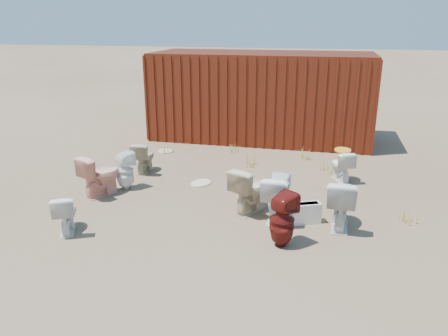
% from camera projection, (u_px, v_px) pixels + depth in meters
% --- Properties ---
extents(ground, '(100.00, 100.00, 0.00)m').
position_uv_depth(ground, '(216.00, 207.00, 7.95)').
color(ground, brown).
rests_on(ground, ground).
extents(shipping_container, '(6.00, 2.40, 2.40)m').
position_uv_depth(shipping_container, '(262.00, 96.00, 12.36)').
color(shipping_container, '#51140D').
rests_on(shipping_container, ground).
extents(toilet_front_a, '(0.60, 0.72, 0.64)m').
position_uv_depth(toilet_front_a, '(65.00, 213.00, 6.93)').
color(toilet_front_a, white).
rests_on(toilet_front_a, ground).
extents(toilet_front_pink, '(0.75, 0.91, 0.81)m').
position_uv_depth(toilet_front_pink, '(100.00, 175.00, 8.38)').
color(toilet_front_pink, '#F9AB8F').
rests_on(toilet_front_pink, ground).
extents(toilet_front_c, '(0.51, 0.82, 0.80)m').
position_uv_depth(toilet_front_c, '(277.00, 197.00, 7.33)').
color(toilet_front_c, white).
rests_on(toilet_front_c, ground).
extents(toilet_front_maroon, '(0.53, 0.53, 0.84)m').
position_uv_depth(toilet_front_maroon, '(282.00, 220.00, 6.45)').
color(toilet_front_maroon, '#611410').
rests_on(toilet_front_maroon, ground).
extents(toilet_front_e, '(0.49, 0.83, 0.84)m').
position_uv_depth(toilet_front_e, '(341.00, 203.00, 7.06)').
color(toilet_front_e, silver).
rests_on(toilet_front_e, ground).
extents(toilet_back_a, '(0.47, 0.47, 0.77)m').
position_uv_depth(toilet_back_a, '(125.00, 171.00, 8.70)').
color(toilet_back_a, white).
rests_on(toilet_back_a, ground).
extents(toilet_back_beige_left, '(0.40, 0.69, 0.69)m').
position_uv_depth(toilet_back_beige_left, '(144.00, 157.00, 9.68)').
color(toilet_back_beige_left, '#BEB08B').
rests_on(toilet_back_beige_left, ground).
extents(toilet_back_beige_right, '(0.77, 0.92, 0.82)m').
position_uv_depth(toilet_back_beige_right, '(251.00, 189.00, 7.65)').
color(toilet_back_beige_right, beige).
rests_on(toilet_back_beige_right, ground).
extents(toilet_back_yellowlid, '(0.59, 0.74, 0.66)m').
position_uv_depth(toilet_back_yellowlid, '(341.00, 166.00, 9.16)').
color(toilet_back_yellowlid, white).
rests_on(toilet_back_yellowlid, ground).
extents(toilet_back_e, '(0.37, 0.38, 0.80)m').
position_uv_depth(toilet_back_e, '(279.00, 198.00, 7.30)').
color(toilet_back_e, white).
rests_on(toilet_back_e, ground).
extents(yellow_lid, '(0.33, 0.42, 0.02)m').
position_uv_depth(yellow_lid, '(343.00, 150.00, 9.05)').
color(yellow_lid, gold).
rests_on(yellow_lid, toilet_back_yellowlid).
extents(loose_tank, '(0.54, 0.39, 0.35)m').
position_uv_depth(loose_tank, '(305.00, 213.00, 7.27)').
color(loose_tank, white).
rests_on(loose_tank, ground).
extents(loose_lid_near, '(0.51, 0.58, 0.02)m').
position_uv_depth(loose_lid_near, '(201.00, 183.00, 9.08)').
color(loose_lid_near, beige).
rests_on(loose_lid_near, ground).
extents(loose_lid_far, '(0.57, 0.59, 0.02)m').
position_uv_depth(loose_lid_far, '(165.00, 151.00, 11.33)').
color(loose_lid_far, '#C5BD8E').
rests_on(loose_lid_far, ground).
extents(weed_clump_a, '(0.36, 0.36, 0.26)m').
position_uv_depth(weed_clump_a, '(165.00, 149.00, 11.11)').
color(weed_clump_a, '#B8A649').
rests_on(weed_clump_a, ground).
extents(weed_clump_b, '(0.32, 0.32, 0.30)m').
position_uv_depth(weed_clump_b, '(250.00, 160.00, 10.15)').
color(weed_clump_b, '#B8A649').
rests_on(weed_clump_b, ground).
extents(weed_clump_c, '(0.36, 0.36, 0.32)m').
position_uv_depth(weed_clump_c, '(327.00, 165.00, 9.74)').
color(weed_clump_c, '#B8A649').
rests_on(weed_clump_c, ground).
extents(weed_clump_d, '(0.30, 0.30, 0.23)m').
position_uv_depth(weed_clump_d, '(233.00, 148.00, 11.24)').
color(weed_clump_d, '#B8A649').
rests_on(weed_clump_d, ground).
extents(weed_clump_e, '(0.34, 0.34, 0.27)m').
position_uv_depth(weed_clump_e, '(302.00, 153.00, 10.74)').
color(weed_clump_e, '#B8A649').
rests_on(weed_clump_e, ground).
extents(weed_clump_f, '(0.28, 0.28, 0.24)m').
position_uv_depth(weed_clump_f, '(408.00, 218.00, 7.23)').
color(weed_clump_f, '#B8A649').
rests_on(weed_clump_f, ground).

